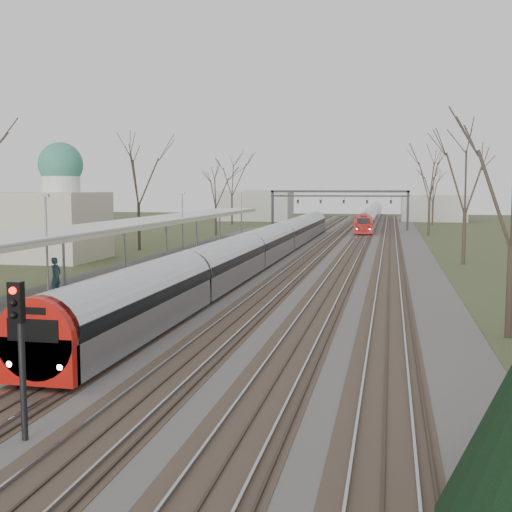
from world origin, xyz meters
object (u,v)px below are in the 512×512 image
(train_near, at_px, (267,244))
(train_far, at_px, (372,214))
(passenger, at_px, (56,276))
(signal_post, at_px, (20,337))

(train_near, height_order, train_far, same)
(train_far, bearing_deg, train_near, -95.79)
(passenger, height_order, signal_post, signal_post)
(train_near, xyz_separation_m, passenger, (-5.90, -25.47, 0.46))
(train_near, relative_size, signal_post, 18.34)
(train_far, distance_m, passenger, 95.38)
(train_near, height_order, signal_post, signal_post)
(train_far, xyz_separation_m, signal_post, (-5.25, -109.90, 1.25))
(passenger, bearing_deg, train_far, -1.88)
(train_near, bearing_deg, train_far, 84.21)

